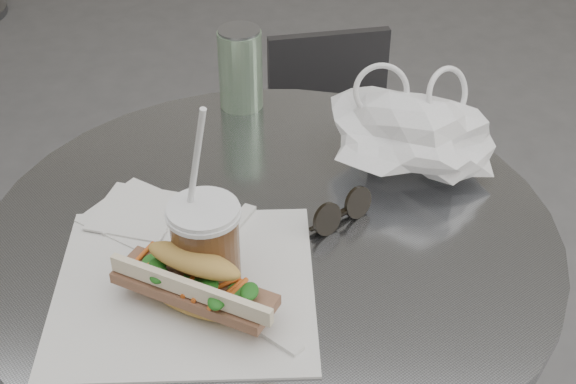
# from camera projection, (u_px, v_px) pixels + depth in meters

# --- Properties ---
(cafe_table) EXTENTS (0.76, 0.76, 0.74)m
(cafe_table) POSITION_uv_depth(u_px,v_px,m) (273.00, 370.00, 1.22)
(cafe_table) COLOR slate
(cafe_table) RESTS_ON ground
(chair_far) EXTENTS (0.35, 0.38, 0.65)m
(chair_far) POSITION_uv_depth(u_px,v_px,m) (338.00, 200.00, 1.85)
(chair_far) COLOR #323234
(chair_far) RESTS_ON ground
(sandwich_paper) EXTENTS (0.35, 0.33, 0.00)m
(sandwich_paper) POSITION_uv_depth(u_px,v_px,m) (185.00, 287.00, 0.96)
(sandwich_paper) COLOR white
(sandwich_paper) RESTS_ON cafe_table
(banh_mi) EXTENTS (0.25, 0.17, 0.08)m
(banh_mi) POSITION_uv_depth(u_px,v_px,m) (194.00, 283.00, 0.91)
(banh_mi) COLOR gold
(banh_mi) RESTS_ON sandwich_paper
(iced_coffee) EXTENTS (0.09, 0.09, 0.25)m
(iced_coffee) POSITION_uv_depth(u_px,v_px,m) (206.00, 246.00, 0.93)
(iced_coffee) COLOR brown
(iced_coffee) RESTS_ON cafe_table
(sunglasses) EXTENTS (0.08, 0.09, 0.05)m
(sunglasses) POSITION_uv_depth(u_px,v_px,m) (342.00, 212.00, 1.05)
(sunglasses) COLOR black
(sunglasses) RESTS_ON cafe_table
(plastic_bag) EXTENTS (0.27, 0.25, 0.11)m
(plastic_bag) POSITION_uv_depth(u_px,v_px,m) (411.00, 136.00, 1.13)
(plastic_bag) COLOR white
(plastic_bag) RESTS_ON cafe_table
(napkin_stack) EXTENTS (0.16, 0.16, 0.01)m
(napkin_stack) POSITION_uv_depth(u_px,v_px,m) (137.00, 213.00, 1.07)
(napkin_stack) COLOR white
(napkin_stack) RESTS_ON cafe_table
(drink_can) EXTENTS (0.07, 0.07, 0.13)m
(drink_can) POSITION_uv_depth(u_px,v_px,m) (240.00, 68.00, 1.28)
(drink_can) COLOR #528D52
(drink_can) RESTS_ON cafe_table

